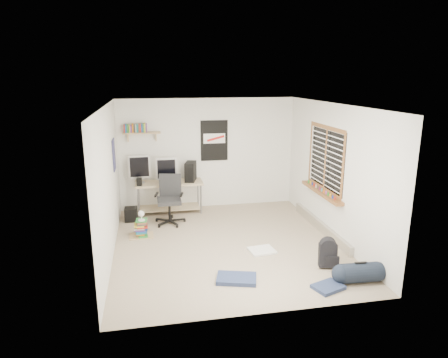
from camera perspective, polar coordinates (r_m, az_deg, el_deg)
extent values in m
cube|color=gray|center=(7.37, 0.42, -9.29)|extent=(4.00, 4.50, 0.01)
cube|color=white|center=(6.76, 0.46, 10.56)|extent=(4.00, 4.50, 0.01)
cube|color=silver|center=(9.13, -2.34, 3.64)|extent=(4.00, 0.01, 2.50)
cube|color=silver|center=(6.87, -16.20, -0.59)|extent=(0.01, 4.50, 2.50)
cube|color=silver|center=(7.60, 15.43, 0.90)|extent=(0.01, 4.50, 2.50)
cube|color=beige|center=(9.01, -7.81, -2.44)|extent=(1.57, 0.95, 0.67)
cube|color=#ACACB1|center=(8.86, -11.94, 0.78)|extent=(0.45, 0.15, 0.49)
cube|color=#99999D|center=(8.61, -8.20, 0.47)|extent=(0.43, 0.12, 0.46)
cube|color=black|center=(8.90, -4.79, 0.99)|extent=(0.31, 0.47, 0.45)
cube|color=black|center=(8.81, -8.59, -0.72)|extent=(0.44, 0.29, 0.02)
cube|color=black|center=(8.67, -12.01, -0.51)|extent=(0.12, 0.12, 0.20)
cube|color=black|center=(8.82, -7.93, -0.09)|extent=(0.12, 0.12, 0.19)
cube|color=#242426|center=(8.27, -7.84, -3.08)|extent=(0.78, 0.78, 1.01)
cube|color=tan|center=(8.84, -11.66, 6.47)|extent=(0.80, 0.22, 0.24)
cube|color=black|center=(9.08, -1.40, 5.51)|extent=(0.62, 0.03, 0.92)
cube|color=navy|center=(7.98, -15.46, 3.36)|extent=(0.02, 0.42, 0.60)
cube|color=brown|center=(7.80, 14.20, 2.82)|extent=(0.10, 1.50, 1.26)
cube|color=#B7B2A8|center=(8.18, 13.64, -6.54)|extent=(0.08, 2.50, 0.18)
cube|color=black|center=(6.68, 14.59, -10.49)|extent=(0.33, 0.30, 0.37)
cylinder|color=black|center=(6.39, 18.82, -12.61)|extent=(0.31, 0.31, 0.58)
cube|color=silver|center=(7.10, 5.41, -10.12)|extent=(0.47, 0.41, 0.04)
cube|color=navy|center=(6.15, 1.80, -14.05)|extent=(0.67, 0.52, 0.06)
cube|color=#222E4F|center=(6.13, 14.66, -14.70)|extent=(0.50, 0.44, 0.05)
cube|color=brown|center=(7.81, -11.76, -6.98)|extent=(0.51, 0.44, 0.32)
cube|color=silver|center=(7.71, -11.70, -5.44)|extent=(0.19, 0.24, 0.21)
cube|color=black|center=(8.67, -13.13, -4.95)|extent=(0.27, 0.27, 0.29)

